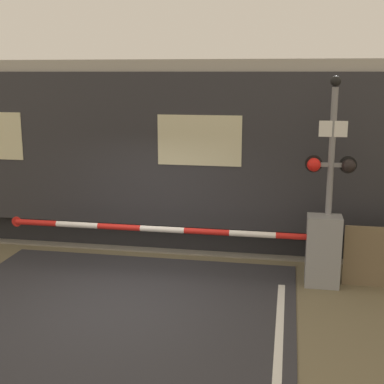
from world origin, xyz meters
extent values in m
plane|color=#6B6047|center=(0.00, 0.00, 0.00)|extent=(80.00, 80.00, 0.00)
cube|color=slate|center=(0.00, 3.93, 0.01)|extent=(36.00, 3.20, 0.03)
cube|color=#595451|center=(0.00, 3.21, 0.08)|extent=(36.00, 0.08, 0.10)
cube|color=#595451|center=(0.00, 4.65, 0.08)|extent=(36.00, 0.08, 0.10)
cube|color=black|center=(0.91, 3.93, 0.30)|extent=(15.63, 2.65, 0.60)
cube|color=#2D2D33|center=(0.91, 3.93, 2.18)|extent=(16.99, 3.12, 3.16)
cube|color=#ADA89E|center=(0.91, 3.93, 3.88)|extent=(16.65, 2.87, 0.24)
cube|color=beige|center=(0.91, 2.35, 2.41)|extent=(1.70, 0.02, 1.01)
cube|color=gray|center=(3.35, 1.19, 0.64)|extent=(0.60, 0.44, 1.28)
cylinder|color=gray|center=(3.35, 1.19, 0.88)|extent=(0.16, 0.16, 0.18)
cylinder|color=red|center=(2.93, 1.19, 0.88)|extent=(0.84, 0.11, 0.11)
cylinder|color=white|center=(2.09, 1.19, 0.88)|extent=(0.84, 0.11, 0.11)
cylinder|color=red|center=(1.25, 1.19, 0.88)|extent=(0.84, 0.11, 0.11)
cylinder|color=white|center=(0.42, 1.19, 0.88)|extent=(0.84, 0.11, 0.11)
cylinder|color=red|center=(-0.42, 1.19, 0.88)|extent=(0.84, 0.11, 0.11)
cylinder|color=white|center=(-1.26, 1.19, 0.88)|extent=(0.84, 0.11, 0.11)
cylinder|color=red|center=(-2.10, 1.19, 0.88)|extent=(0.84, 0.11, 0.11)
cylinder|color=red|center=(-2.52, 1.19, 0.88)|extent=(0.20, 0.02, 0.20)
cylinder|color=gray|center=(3.41, 1.35, 1.75)|extent=(0.11, 0.11, 3.50)
cube|color=gray|center=(3.41, 1.35, 2.17)|extent=(0.71, 0.07, 0.07)
sphere|color=red|center=(3.12, 1.30, 2.17)|extent=(0.24, 0.24, 0.24)
sphere|color=black|center=(3.71, 1.30, 2.17)|extent=(0.24, 0.24, 0.24)
cylinder|color=black|center=(3.12, 1.41, 2.17)|extent=(0.30, 0.06, 0.30)
cylinder|color=black|center=(3.71, 1.41, 2.17)|extent=(0.30, 0.06, 0.30)
cube|color=white|center=(3.41, 1.31, 2.80)|extent=(0.48, 0.02, 0.27)
sphere|color=black|center=(3.41, 1.35, 3.60)|extent=(0.18, 0.18, 0.18)
camera|label=1|loc=(2.69, -8.11, 3.74)|focal=50.00mm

